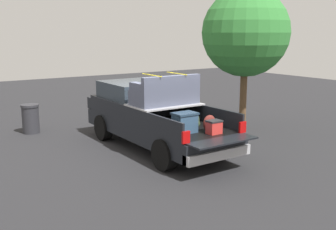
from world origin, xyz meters
The scene contains 4 objects.
ground_plane centered at (0.00, 0.00, 0.00)m, with size 40.00×40.00×0.00m, color #262628.
pickup_truck centered at (0.36, 0.00, 0.95)m, with size 6.05×2.06×2.23m.
tree_background centered at (0.36, -3.82, 3.34)m, with size 2.99×2.99×4.84m.
trash_can centered at (3.95, 2.54, 0.50)m, with size 0.60×0.60×0.98m.
Camera 1 is at (-9.66, 6.13, 3.35)m, focal length 42.98 mm.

